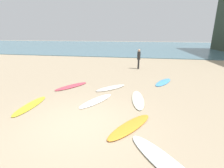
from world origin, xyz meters
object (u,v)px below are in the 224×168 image
object	(u,v)px
surfboard_4	(30,105)
surfboard_3	(111,88)
surfboard_1	(96,101)
surfboard_2	(163,82)
surfboard_5	(71,86)
beachgoer_near	(139,58)
surfboard_0	(130,126)
surfboard_7	(138,99)
surfboard_6	(166,163)

from	to	relation	value
surfboard_4	surfboard_3	bearing A→B (deg)	45.08
surfboard_1	surfboard_2	size ratio (longest dim) A/B	1.01
surfboard_5	beachgoer_near	size ratio (longest dim) A/B	1.24
surfboard_0	surfboard_5	size ratio (longest dim) A/B	1.02
surfboard_0	surfboard_3	xyz separation A→B (m)	(-1.42, 3.88, -0.01)
surfboard_2	surfboard_4	size ratio (longest dim) A/B	0.99
surfboard_4	surfboard_5	bearing A→B (deg)	77.15
surfboard_3	surfboard_7	distance (m)	2.14
surfboard_6	surfboard_5	bearing A→B (deg)	92.00
surfboard_0	surfboard_1	size ratio (longest dim) A/B	1.02
surfboard_5	surfboard_3	bearing A→B (deg)	35.80
surfboard_0	surfboard_5	bearing A→B (deg)	167.00
surfboard_2	surfboard_3	xyz separation A→B (m)	(-3.04, -1.72, 0.00)
surfboard_4	surfboard_5	distance (m)	2.91
surfboard_6	beachgoer_near	size ratio (longest dim) A/B	1.46
surfboard_2	beachgoer_near	distance (m)	4.49
surfboard_4	surfboard_5	size ratio (longest dim) A/B	1.00
surfboard_3	surfboard_7	xyz separation A→B (m)	(1.58, -1.46, 0.01)
surfboard_0	beachgoer_near	bearing A→B (deg)	122.38
surfboard_0	surfboard_3	distance (m)	4.13
surfboard_7	beachgoer_near	xyz separation A→B (m)	(-0.26, 7.22, 0.91)
surfboard_7	beachgoer_near	bearing A→B (deg)	85.65
surfboard_2	surfboard_6	xyz separation A→B (m)	(-0.66, -7.07, 0.01)
surfboard_3	surfboard_4	world-z (taller)	surfboard_3
surfboard_0	surfboard_3	world-z (taller)	surfboard_0
surfboard_2	surfboard_4	bearing A→B (deg)	64.06
surfboard_1	surfboard_6	distance (m)	4.35
surfboard_1	surfboard_7	distance (m)	1.94
surfboard_0	surfboard_5	distance (m)	5.27
surfboard_4	surfboard_7	xyz separation A→B (m)	(4.52, 1.55, 0.01)
surfboard_4	surfboard_0	bearing A→B (deg)	-11.80
surfboard_6	surfboard_7	xyz separation A→B (m)	(-0.81, 3.90, -0.00)
surfboard_1	surfboard_3	xyz separation A→B (m)	(0.30, 1.94, 0.01)
surfboard_3	surfboard_6	bearing A→B (deg)	155.79
surfboard_4	beachgoer_near	bearing A→B (deg)	63.57
surfboard_5	surfboard_7	bearing A→B (deg)	13.46
surfboard_3	surfboard_6	distance (m)	5.86
surfboard_5	surfboard_7	distance (m)	4.11
surfboard_4	surfboard_2	bearing A→B (deg)	37.76
surfboard_4	surfboard_6	xyz separation A→B (m)	(5.33, -2.35, 0.01)
surfboard_2	surfboard_7	size ratio (longest dim) A/B	0.90
surfboard_0	surfboard_6	distance (m)	1.77
surfboard_3	surfboard_5	xyz separation A→B (m)	(-2.32, -0.16, 0.00)
surfboard_0	surfboard_4	distance (m)	4.45
surfboard_3	surfboard_4	bearing A→B (deg)	87.34
beachgoer_near	surfboard_0	bearing A→B (deg)	-5.21
surfboard_5	beachgoer_near	world-z (taller)	beachgoer_near
surfboard_4	beachgoer_near	size ratio (longest dim) A/B	1.24
surfboard_1	surfboard_4	xyz separation A→B (m)	(-2.64, -1.06, 0.00)
surfboard_3	surfboard_5	distance (m)	2.33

